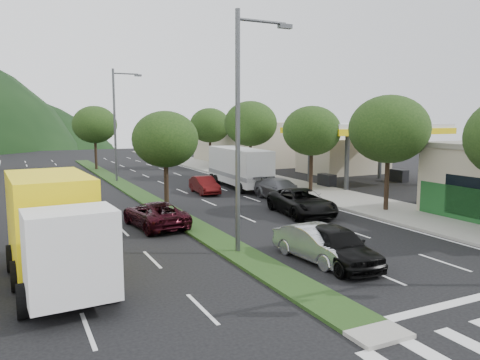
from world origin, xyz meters
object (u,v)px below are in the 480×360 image
car_queue_c (204,185)px  suv_maroon (155,214)px  car_queue_a (337,245)px  car_queue_b (281,189)px  tree_r_e (210,125)px  sedan_silver (317,244)px  tree_r_d (251,124)px  car_queue_d (302,202)px  tree_med_near (165,139)px  motorhome (239,167)px  streetlight_near (242,121)px  box_truck (55,233)px  tree_med_far (95,125)px  streetlight_mid (117,120)px  tree_r_b (389,129)px  tree_r_c (312,131)px

car_queue_c → suv_maroon: bearing=-121.5°
car_queue_a → car_queue_b: bearing=72.5°
tree_r_e → sedan_silver: bearing=-105.6°
tree_r_d → car_queue_a: tree_r_d is taller
car_queue_c → car_queue_d: 10.24m
tree_med_near → motorhome: (8.44, 7.15, -2.70)m
streetlight_near → car_queue_a: streetlight_near is taller
streetlight_near → box_truck: bearing=-178.2°
tree_r_e → tree_med_far: size_ratio=0.97×
streetlight_mid → motorhome: streetlight_mid is taller
tree_med_near → tree_med_far: size_ratio=0.87×
tree_med_near → tree_med_far: 26.01m
tree_r_b → car_queue_c: 14.33m
car_queue_d → motorhome: 11.77m
car_queue_b → tree_r_c: bearing=20.8°
tree_r_d → car_queue_c: 10.77m
car_queue_a → car_queue_b: (5.64, 13.58, -0.04)m
streetlight_near → tree_r_c: bearing=45.5°
tree_med_near → car_queue_a: size_ratio=1.33×
tree_med_near → streetlight_mid: streetlight_mid is taller
streetlight_near → car_queue_d: 9.92m
tree_med_near → car_queue_c: bearing=49.7°
streetlight_near → tree_r_d: bearing=61.8°
sedan_silver → motorhome: size_ratio=0.49×
suv_maroon → car_queue_d: bearing=169.4°
tree_r_b → tree_r_d: bearing=90.0°
tree_med_near → car_queue_d: size_ratio=1.09×
tree_r_d → car_queue_c: (-7.31, -6.48, -4.54)m
streetlight_near → car_queue_b: streetlight_near is taller
suv_maroon → tree_r_e: bearing=-123.8°
streetlight_near → motorhome: (8.24, 17.15, -3.85)m
motorhome → tree_r_b: bearing=-71.6°
tree_r_c → car_queue_d: size_ratio=1.18×
tree_med_near → suv_maroon: (-1.79, -3.72, -3.74)m
tree_r_b → car_queue_d: bearing=163.4°
tree_med_near → tree_r_d: bearing=45.0°
tree_r_c → tree_med_far: tree_med_far is taller
sedan_silver → tree_med_near: bearing=96.3°
tree_r_c → car_queue_b: 5.56m
tree_r_b → tree_med_near: size_ratio=1.15×
sedan_silver → tree_med_far: bearing=88.8°
car_queue_a → tree_med_far: bearing=99.2°
car_queue_a → car_queue_d: size_ratio=0.82×
suv_maroon → car_queue_c: suv_maroon is taller
streetlight_mid → tree_med_far: bearing=91.1°
streetlight_near → car_queue_d: size_ratio=1.82×
tree_r_d → tree_med_far: (-12.00, 14.00, -0.17)m
streetlight_mid → tree_med_near: bearing=-90.8°
tree_med_near → car_queue_c: size_ratio=1.54×
car_queue_c → streetlight_near: bearing=-102.6°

